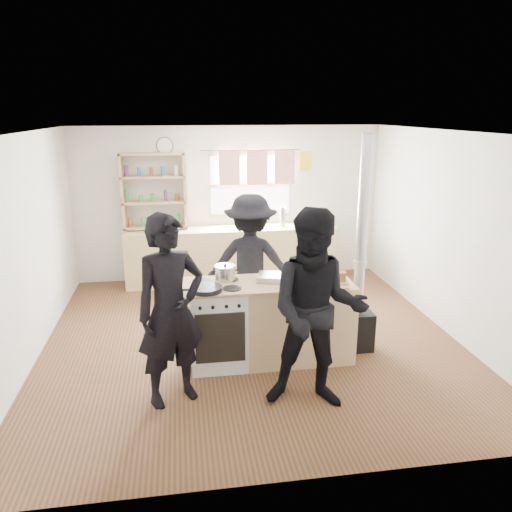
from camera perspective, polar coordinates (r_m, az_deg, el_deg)
name	(u,v)px	position (r m, az deg, el deg)	size (l,w,h in m)	color
ground	(251,339)	(6.29, -0.55, -9.47)	(5.00, 5.00, 0.01)	brown
back_counter	(232,255)	(8.19, -2.80, 0.14)	(3.40, 0.55, 0.90)	#CEB57C
shelving_unit	(154,191)	(8.05, -11.59, 7.29)	(1.00, 0.28, 1.20)	tan
thermos	(283,217)	(8.17, 3.06, 4.45)	(0.10, 0.10, 0.30)	silver
cooking_island	(271,321)	(5.62, 1.73, -7.45)	(1.97, 0.64, 0.93)	white
skillet_greens	(207,289)	(5.19, -5.68, -3.73)	(0.34, 0.34, 0.05)	black
roast_tray	(273,277)	(5.50, 2.00, -2.42)	(0.41, 0.36, 0.07)	silver
stockpot_stove	(225,273)	(5.50, -3.54, -1.92)	(0.23, 0.23, 0.19)	#BBBBBE
stockpot_counter	(315,269)	(5.59, 6.74, -1.50)	(0.31, 0.31, 0.23)	silver
bread_board	(335,278)	(5.49, 9.03, -2.48)	(0.31, 0.25, 0.12)	tan
flue_heater	(358,296)	(5.93, 11.58, -4.48)	(0.35, 0.35, 2.50)	black
person_near_left	(171,311)	(4.75, -9.72, -6.22)	(0.68, 0.44, 1.86)	black
person_near_right	(317,311)	(4.64, 6.98, -6.28)	(0.93, 0.73, 1.92)	black
person_far	(251,263)	(6.28, -0.62, -0.84)	(1.13, 0.65, 1.75)	black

